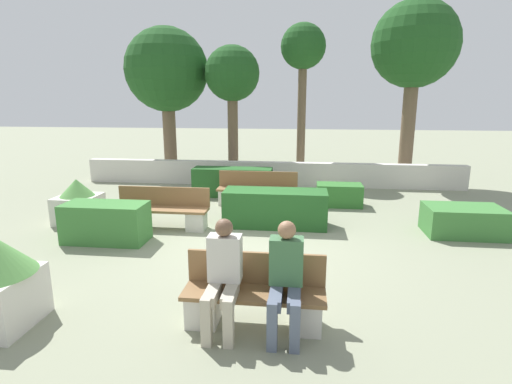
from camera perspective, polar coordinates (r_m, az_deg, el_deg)
The scene contains 17 objects.
ground_plane at distance 7.35m, azimuth -1.61°, elevation -7.71°, with size 60.00×60.00×0.00m, color gray.
perimeter_wall at distance 12.40m, azimuth 1.99°, elevation 2.64°, with size 11.66×0.30×0.73m.
bench_front at distance 4.85m, azimuth -0.28°, elevation -15.18°, with size 1.67×0.49×0.83m.
bench_left_side at distance 10.08m, azimuth 0.18°, elevation -0.03°, with size 2.02×0.49×0.83m.
bench_right_side at distance 8.50m, azimuth -13.35°, elevation -2.89°, with size 1.96×0.48×0.83m.
person_seated_man at distance 4.60m, azimuth -4.74°, elevation -11.29°, with size 0.38×0.63×1.30m.
person_seated_woman at distance 4.52m, azimuth 4.26°, elevation -11.73°, with size 0.38×0.63×1.30m.
hedge_block_near_left at distance 11.00m, azimuth -3.36°, elevation 1.43°, with size 2.16×0.63×0.78m.
hedge_block_near_right at distance 8.39m, azimuth 2.76°, elevation -2.32°, with size 2.14×0.75×0.76m.
hedge_block_mid_left at distance 8.85m, azimuth 27.50°, elevation -3.66°, with size 1.44×0.90×0.56m.
hedge_block_mid_right at distance 10.22m, azimuth 11.79°, elevation -0.40°, with size 1.12×0.64×0.55m.
hedge_block_far_left at distance 7.97m, azimuth -20.66°, elevation -4.10°, with size 1.52×0.69×0.73m.
planter_corner_left at distance 9.43m, azimuth -24.06°, elevation -1.35°, with size 0.84×0.84×0.95m.
tree_leftmost at distance 14.24m, azimuth -12.65°, elevation 16.46°, with size 2.77×2.77×4.96m.
tree_center_left at distance 13.33m, azimuth -3.41°, elevation 16.09°, with size 1.76×1.76×4.31m.
tree_center_right at distance 13.67m, azimuth 6.74°, elevation 19.13°, with size 1.45×1.45×5.00m.
tree_rightmost at distance 13.51m, azimuth 21.73°, elevation 18.69°, with size 2.57×2.57×5.51m.
Camera 1 is at (1.01, -6.79, 2.60)m, focal length 28.00 mm.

